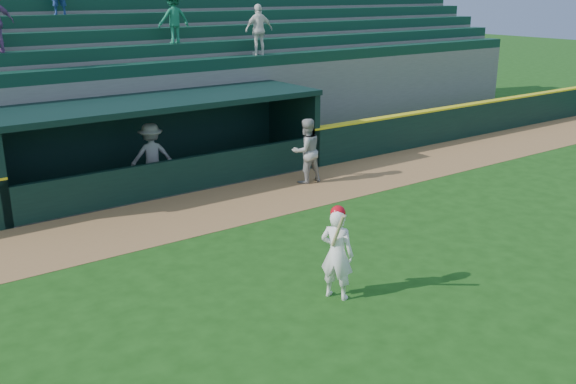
{
  "coord_description": "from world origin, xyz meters",
  "views": [
    {
      "loc": [
        -7.56,
        -8.84,
        5.41
      ],
      "look_at": [
        0.0,
        1.6,
        1.3
      ],
      "focal_mm": 40.0,
      "sensor_mm": 36.0,
      "label": 1
    }
  ],
  "objects": [
    {
      "name": "dugout",
      "position": [
        0.0,
        8.0,
        1.36
      ],
      "size": [
        9.4,
        2.8,
        2.46
      ],
      "color": "slate",
      "rests_on": "ground"
    },
    {
      "name": "stands",
      "position": [
        -0.03,
        12.57,
        2.4
      ],
      "size": [
        34.5,
        6.25,
        7.43
      ],
      "color": "slate",
      "rests_on": "ground"
    },
    {
      "name": "ground",
      "position": [
        0.0,
        0.0,
        0.0
      ],
      "size": [
        120.0,
        120.0,
        0.0
      ],
      "primitive_type": "plane",
      "color": "#184611",
      "rests_on": "ground"
    },
    {
      "name": "warning_track",
      "position": [
        0.0,
        4.9,
        0.01
      ],
      "size": [
        40.0,
        3.0,
        0.01
      ],
      "primitive_type": "cube",
      "color": "olive",
      "rests_on": "ground"
    },
    {
      "name": "dugout_player_front",
      "position": [
        3.37,
        5.36,
        0.94
      ],
      "size": [
        0.96,
        0.78,
        1.88
      ],
      "primitive_type": "imported",
      "rotation": [
        0.0,
        0.0,
        3.07
      ],
      "color": "#A2A29D",
      "rests_on": "ground"
    },
    {
      "name": "batter_at_plate",
      "position": [
        -0.62,
        -0.75,
        0.89
      ],
      "size": [
        0.65,
        0.84,
        1.79
      ],
      "color": "white",
      "rests_on": "ground"
    },
    {
      "name": "wall_stripe_right",
      "position": [
        12.25,
        6.55,
        1.23
      ],
      "size": [
        15.5,
        0.32,
        0.06
      ],
      "primitive_type": "cube",
      "color": "yellow",
      "rests_on": "field_wall_right"
    },
    {
      "name": "field_wall_right",
      "position": [
        12.25,
        6.55,
        0.6
      ],
      "size": [
        15.5,
        0.3,
        1.2
      ],
      "primitive_type": "cube",
      "color": "black",
      "rests_on": "ground"
    },
    {
      "name": "dugout_player_inside",
      "position": [
        -0.42,
        7.56,
        0.92
      ],
      "size": [
        1.32,
        0.95,
        1.84
      ],
      "primitive_type": "imported",
      "rotation": [
        0.0,
        0.0,
        2.9
      ],
      "color": "#A4A49F",
      "rests_on": "ground"
    }
  ]
}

